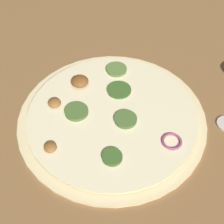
{
  "coord_description": "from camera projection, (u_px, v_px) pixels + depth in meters",
  "views": [
    {
      "loc": [
        -0.19,
        0.32,
        0.46
      ],
      "look_at": [
        0.0,
        0.0,
        0.02
      ],
      "focal_mm": 50.0,
      "sensor_mm": 36.0,
      "label": 1
    }
  ],
  "objects": [
    {
      "name": "ground_plane",
      "position": [
        112.0,
        119.0,
        0.6
      ],
      "size": [
        3.0,
        3.0,
        0.0
      ],
      "primitive_type": "plane",
      "color": "brown"
    },
    {
      "name": "pizza",
      "position": [
        111.0,
        116.0,
        0.59
      ],
      "size": [
        0.36,
        0.36,
        0.03
      ],
      "color": "beige",
      "rests_on": "ground_plane"
    }
  ]
}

